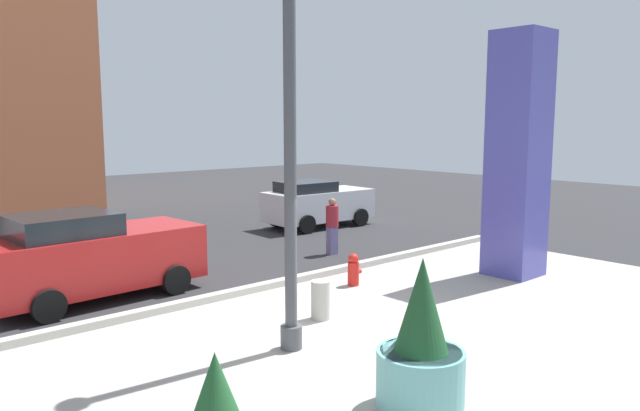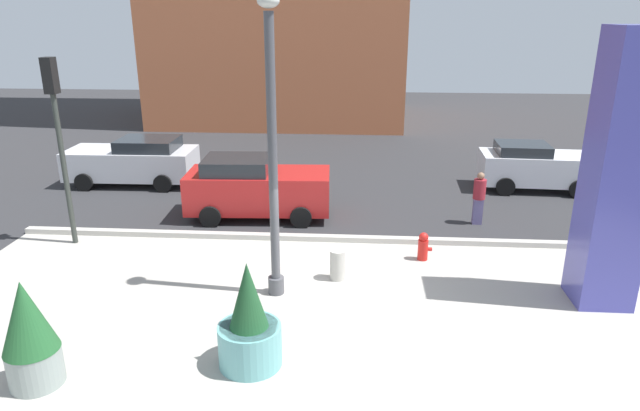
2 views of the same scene
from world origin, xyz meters
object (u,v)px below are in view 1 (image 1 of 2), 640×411
(concrete_bollard, at_px, (320,300))
(car_passing_lane, at_px, (91,255))
(lamp_post, at_px, (290,160))
(pedestrian_by_curb, at_px, (332,223))
(fire_hydrant, at_px, (353,270))
(car_intersection, at_px, (317,203))
(art_pillar_blue, at_px, (518,156))
(potted_plant_curbside, at_px, (421,353))

(concrete_bollard, xyz_separation_m, car_passing_lane, (-2.69, 4.22, 0.56))
(lamp_post, height_order, pedestrian_by_curb, lamp_post)
(fire_hydrant, distance_m, car_intersection, 7.92)
(art_pillar_blue, xyz_separation_m, potted_plant_curbside, (-7.20, -2.92, -2.15))
(potted_plant_curbside, distance_m, car_passing_lane, 7.86)
(pedestrian_by_curb, bearing_deg, lamp_post, -138.16)
(lamp_post, height_order, fire_hydrant, lamp_post)
(fire_hydrant, bearing_deg, potted_plant_curbside, -126.59)
(car_intersection, distance_m, pedestrian_by_curb, 4.56)
(concrete_bollard, bearing_deg, pedestrian_by_curb, 44.95)
(car_passing_lane, xyz_separation_m, pedestrian_by_curb, (6.73, -0.19, -0.05))
(pedestrian_by_curb, bearing_deg, concrete_bollard, -135.05)
(concrete_bollard, distance_m, pedestrian_by_curb, 5.73)
(car_passing_lane, height_order, car_intersection, car_passing_lane)
(pedestrian_by_curb, bearing_deg, car_intersection, 53.85)
(lamp_post, relative_size, concrete_bollard, 8.54)
(potted_plant_curbside, xyz_separation_m, pedestrian_by_curb, (5.46, 7.57, 0.12))
(art_pillar_blue, relative_size, pedestrian_by_curb, 3.64)
(fire_hydrant, bearing_deg, car_intersection, 54.57)
(fire_hydrant, distance_m, concrete_bollard, 2.50)
(lamp_post, relative_size, potted_plant_curbside, 3.17)
(art_pillar_blue, height_order, pedestrian_by_curb, art_pillar_blue)
(lamp_post, xyz_separation_m, concrete_bollard, (1.35, 0.80, -2.75))
(car_passing_lane, bearing_deg, pedestrian_by_curb, -1.60)
(concrete_bollard, height_order, car_passing_lane, car_passing_lane)
(lamp_post, bearing_deg, car_intersection, 46.48)
(car_passing_lane, bearing_deg, lamp_post, -75.05)
(fire_hydrant, height_order, car_intersection, car_intersection)
(potted_plant_curbside, height_order, car_passing_lane, potted_plant_curbside)
(art_pillar_blue, bearing_deg, lamp_post, -178.54)
(car_passing_lane, bearing_deg, car_intersection, 20.35)
(concrete_bollard, distance_m, car_intersection, 10.25)
(car_passing_lane, bearing_deg, fire_hydrant, -31.34)
(lamp_post, height_order, car_passing_lane, lamp_post)
(potted_plant_curbside, bearing_deg, car_intersection, 54.07)
(lamp_post, relative_size, fire_hydrant, 8.54)
(lamp_post, bearing_deg, pedestrian_by_curb, 41.84)
(concrete_bollard, bearing_deg, car_passing_lane, 122.55)
(concrete_bollard, xyz_separation_m, pedestrian_by_curb, (4.04, 4.03, 0.51))
(potted_plant_curbside, xyz_separation_m, concrete_bollard, (1.42, 3.54, -0.39))
(art_pillar_blue, distance_m, fire_hydrant, 4.82)
(fire_hydrant, bearing_deg, lamp_post, -149.39)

